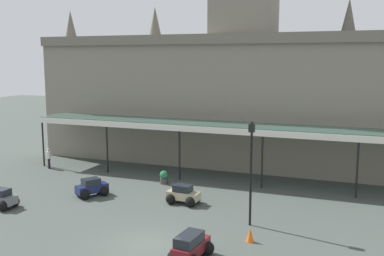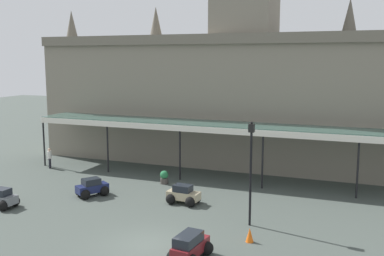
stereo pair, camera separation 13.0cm
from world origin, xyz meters
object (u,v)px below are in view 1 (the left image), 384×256
object	(u,v)px
planter_by_canopy	(164,177)
car_navy_sedan	(92,189)
car_grey_sedan	(0,200)
pedestrian_crossing_forecourt	(49,157)
car_beige_sedan	(183,196)
victorian_lamppost	(251,163)
traffic_cone	(250,235)
car_maroon_estate	(191,248)

from	to	relation	value
planter_by_canopy	car_navy_sedan	bearing A→B (deg)	-126.47
car_grey_sedan	pedestrian_crossing_forecourt	xyz separation A→B (m)	(-3.66, 9.19, 0.41)
car_beige_sedan	victorian_lamppost	distance (m)	6.03
car_grey_sedan	traffic_cone	world-z (taller)	car_grey_sedan
car_grey_sedan	victorian_lamppost	world-z (taller)	victorian_lamppost
planter_by_canopy	car_maroon_estate	bearing A→B (deg)	-60.03
car_navy_sedan	pedestrian_crossing_forecourt	xyz separation A→B (m)	(-7.57, 5.22, 0.41)
car_grey_sedan	car_maroon_estate	world-z (taller)	car_maroon_estate
victorian_lamppost	planter_by_canopy	size ratio (longest dim) A/B	5.96
traffic_cone	pedestrian_crossing_forecourt	bearing A→B (deg)	155.24
car_grey_sedan	car_maroon_estate	xyz separation A→B (m)	(13.43, -2.55, 0.06)
traffic_cone	car_grey_sedan	bearing A→B (deg)	-178.64
victorian_lamppost	car_maroon_estate	bearing A→B (deg)	-106.19
car_navy_sedan	traffic_cone	bearing A→B (deg)	-17.33
car_grey_sedan	victorian_lamppost	distance (m)	15.44
car_beige_sedan	car_navy_sedan	distance (m)	6.28
traffic_cone	planter_by_canopy	distance (m)	11.53
victorian_lamppost	traffic_cone	world-z (taller)	victorian_lamppost
car_navy_sedan	planter_by_canopy	world-z (taller)	car_navy_sedan
car_grey_sedan	car_navy_sedan	size ratio (longest dim) A/B	0.92
victorian_lamppost	traffic_cone	bearing A→B (deg)	-76.18
car_maroon_estate	car_grey_sedan	bearing A→B (deg)	169.24
car_maroon_estate	traffic_cone	distance (m)	3.56
car_beige_sedan	victorian_lamppost	world-z (taller)	victorian_lamppost
car_grey_sedan	car_beige_sedan	size ratio (longest dim) A/B	0.98
car_beige_sedan	victorian_lamppost	bearing A→B (deg)	-24.10
car_grey_sedan	traffic_cone	bearing A→B (deg)	1.36
car_navy_sedan	planter_by_canopy	bearing A→B (deg)	53.53
pedestrian_crossing_forecourt	car_maroon_estate	bearing A→B (deg)	-34.48
car_grey_sedan	pedestrian_crossing_forecourt	world-z (taller)	pedestrian_crossing_forecourt
car_grey_sedan	planter_by_canopy	distance (m)	10.99
pedestrian_crossing_forecourt	planter_by_canopy	bearing A→B (deg)	-4.43
pedestrian_crossing_forecourt	traffic_cone	xyz separation A→B (m)	(19.13, -8.82, -0.55)
traffic_cone	car_maroon_estate	bearing A→B (deg)	-124.80
victorian_lamppost	planter_by_canopy	xyz separation A→B (m)	(-7.77, 5.78, -3.01)
car_navy_sedan	pedestrian_crossing_forecourt	world-z (taller)	pedestrian_crossing_forecourt
car_beige_sedan	car_maroon_estate	bearing A→B (deg)	-65.62
car_beige_sedan	planter_by_canopy	world-z (taller)	car_beige_sedan
victorian_lamppost	car_beige_sedan	bearing A→B (deg)	155.90
car_grey_sedan	car_maroon_estate	distance (m)	13.68
car_navy_sedan	traffic_cone	distance (m)	12.10
car_navy_sedan	car_maroon_estate	xyz separation A→B (m)	(9.52, -6.52, 0.06)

